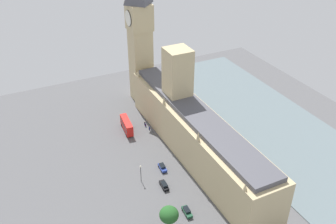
# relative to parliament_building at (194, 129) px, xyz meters

# --- Properties ---
(ground_plane) EXTENTS (149.18, 149.18, 0.00)m
(ground_plane) POSITION_rel_parliament_building_xyz_m (1.99, 1.67, -9.44)
(ground_plane) COLOR #565659
(river_thames) EXTENTS (42.76, 134.26, 0.25)m
(river_thames) POSITION_rel_parliament_building_xyz_m (-34.48, 1.67, -9.31)
(river_thames) COLOR slate
(river_thames) RESTS_ON ground
(parliament_building) EXTENTS (13.90, 79.18, 34.13)m
(parliament_building) POSITION_rel_parliament_building_xyz_m (0.00, 0.00, 0.00)
(parliament_building) COLOR tan
(parliament_building) RESTS_ON ground
(clock_tower) EXTENTS (9.17, 9.17, 59.49)m
(clock_tower) POSITION_rel_parliament_building_xyz_m (1.34, -43.29, 21.36)
(clock_tower) COLOR tan
(clock_tower) RESTS_ON ground
(double_decker_bus_opposite_hall) EXTENTS (3.59, 10.70, 4.75)m
(double_decker_bus_opposite_hall) POSITION_rel_parliament_building_xyz_m (16.51, -22.27, -6.80)
(double_decker_bus_opposite_hall) COLOR red
(double_decker_bus_opposite_hall) RESTS_ON ground
(car_blue_corner) EXTENTS (2.19, 4.61, 1.74)m
(car_blue_corner) POSITION_rel_parliament_building_xyz_m (13.98, 4.21, -8.55)
(car_blue_corner) COLOR navy
(car_blue_corner) RESTS_ON ground
(car_black_by_river_gate) EXTENTS (2.03, 4.80, 1.74)m
(car_black_by_river_gate) POSITION_rel_parliament_building_xyz_m (17.19, 12.28, -8.55)
(car_black_by_river_gate) COLOR black
(car_black_by_river_gate) RESTS_ON ground
(car_dark_green_under_trees) EXTENTS (2.08, 4.72, 1.74)m
(car_dark_green_under_trees) POSITION_rel_parliament_building_xyz_m (15.99, 25.08, -8.55)
(car_dark_green_under_trees) COLOR #19472D
(car_dark_green_under_trees) RESTS_ON ground
(pedestrian_midblock) EXTENTS (0.63, 0.67, 1.60)m
(pedestrian_midblock) POSITION_rel_parliament_building_xyz_m (8.91, -21.86, -8.72)
(pedestrian_midblock) COLOR navy
(pedestrian_midblock) RESTS_ON ground
(pedestrian_kerbside) EXTENTS (0.57, 0.65, 1.59)m
(pedestrian_kerbside) POSITION_rel_parliament_building_xyz_m (8.47, -19.35, -8.72)
(pedestrian_kerbside) COLOR navy
(pedestrian_kerbside) RESTS_ON ground
(pedestrian_far_end) EXTENTS (0.66, 0.71, 1.71)m
(pedestrian_far_end) POSITION_rel_parliament_building_xyz_m (8.77, -22.96, -8.67)
(pedestrian_far_end) COLOR black
(pedestrian_far_end) RESTS_ON ground
(plane_tree_near_tower) EXTENTS (5.32, 5.32, 7.82)m
(plane_tree_near_tower) POSITION_rel_parliament_building_xyz_m (23.15, 27.88, -3.91)
(plane_tree_near_tower) COLOR brown
(plane_tree_near_tower) RESTS_ON ground
(street_lamp_trailing) EXTENTS (0.56, 0.56, 6.27)m
(street_lamp_trailing) POSITION_rel_parliament_building_xyz_m (22.56, 6.44, -5.06)
(street_lamp_trailing) COLOR black
(street_lamp_trailing) RESTS_ON ground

